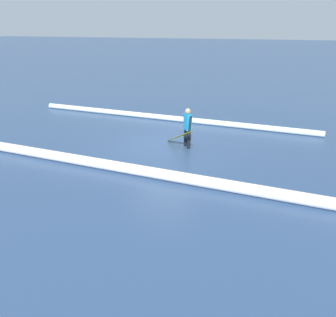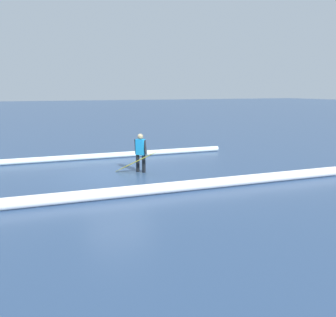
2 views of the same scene
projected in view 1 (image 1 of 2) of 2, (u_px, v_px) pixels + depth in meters
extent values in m
plane|color=navy|center=(164.00, 145.00, 12.53)|extent=(195.87, 195.87, 0.00)
cylinder|color=black|center=(189.00, 140.00, 12.06)|extent=(0.14, 0.14, 0.70)
cylinder|color=black|center=(186.00, 137.00, 12.29)|extent=(0.14, 0.14, 0.70)
cube|color=#198CD8|center=(188.00, 122.00, 11.92)|extent=(0.37, 0.39, 0.61)
sphere|color=#998D68|center=(188.00, 111.00, 11.76)|extent=(0.22, 0.22, 0.22)
cylinder|color=black|center=(190.00, 124.00, 11.73)|extent=(0.09, 0.24, 0.57)
cylinder|color=black|center=(185.00, 121.00, 12.10)|extent=(0.09, 0.14, 0.57)
ellipsoid|color=yellow|center=(180.00, 136.00, 12.01)|extent=(1.56, 1.51, 1.01)
ellipsoid|color=black|center=(180.00, 136.00, 12.01)|extent=(1.17, 1.13, 0.81)
cylinder|color=white|center=(167.00, 118.00, 15.67)|extent=(14.26, 1.04, 0.26)
cylinder|color=white|center=(84.00, 161.00, 10.64)|extent=(19.09, 1.55, 0.34)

